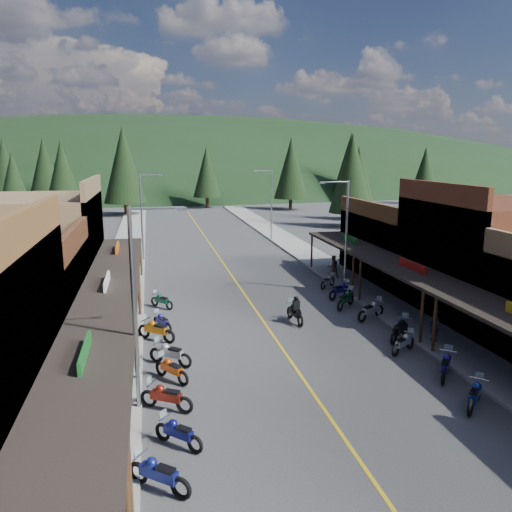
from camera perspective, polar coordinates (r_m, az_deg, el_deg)
ground at (r=27.16m, az=2.34°, el=-9.60°), size 220.00×220.00×0.00m
centerline at (r=46.01m, az=-3.87°, el=-0.67°), size 0.15×90.00×0.01m
sidewalk_west at (r=45.61m, az=-14.75°, el=-1.06°), size 3.40×94.00×0.15m
sidewalk_east at (r=47.98m, az=6.46°, el=-0.12°), size 3.40×94.00×0.15m
shop_west_2 at (r=28.17m, az=-26.91°, el=-4.68°), size 10.90×9.00×6.20m
shop_west_3 at (r=37.09m, az=-23.45°, el=0.89°), size 10.90×10.20×8.20m
shop_east_2 at (r=33.65m, az=24.99°, el=-0.27°), size 10.90×9.00×8.20m
shop_east_3 at (r=41.71m, az=16.97°, el=1.08°), size 10.90×10.20×6.20m
streetlight_0 at (r=19.27m, az=-13.38°, el=-4.93°), size 2.16×0.18×8.00m
streetlight_1 at (r=46.80m, az=-12.79°, el=4.81°), size 2.16×0.18×8.00m
streetlight_2 at (r=35.52m, az=10.08°, el=2.79°), size 2.16×0.18×8.00m
streetlight_3 at (r=56.35m, az=1.63°, el=6.23°), size 2.16×0.18×8.00m
ridge_hill at (r=159.91m, az=-9.91°, el=8.04°), size 310.00×140.00×60.00m
pine_1 at (r=96.14m, az=-23.00°, el=9.26°), size 5.88×5.88×12.50m
pine_2 at (r=82.58m, az=-14.87°, el=10.05°), size 6.72×6.72×14.00m
pine_3 at (r=91.14m, az=-5.66°, el=9.56°), size 5.04×5.04×11.00m
pine_4 at (r=87.97m, az=4.03°, el=10.00°), size 5.88×5.88×12.50m
pine_5 at (r=104.60m, az=10.77°, el=10.51°), size 6.72×6.72×14.00m
pine_6 at (r=102.88m, az=18.74°, el=9.25°), size 5.04×5.04×11.00m
pine_7 at (r=103.73m, az=-26.78°, el=9.05°), size 5.88×5.88×12.50m
pine_8 at (r=66.46m, az=-25.92°, el=7.22°), size 4.48×4.48×10.00m
pine_9 at (r=75.91m, az=11.62°, el=8.87°), size 4.93×4.93×10.80m
pine_10 at (r=75.44m, az=-21.22°, el=8.62°), size 5.38×5.38×11.60m
pine_11 at (r=67.87m, az=10.90°, el=9.27°), size 5.82×5.82×12.40m
bike_west_3 at (r=16.29m, az=-11.07°, el=-23.12°), size 2.18×1.96×1.26m
bike_west_4 at (r=18.18m, az=-8.87°, el=-19.22°), size 1.91×1.88×1.15m
bike_west_5 at (r=20.40m, az=-10.23°, el=-15.42°), size 2.28×1.78×1.27m
bike_west_6 at (r=22.75m, az=-9.63°, el=-12.53°), size 1.82×2.08×1.19m
bike_west_7 at (r=24.26m, az=-9.78°, el=-10.82°), size 2.26×1.95×1.29m
bike_west_8 at (r=27.36m, az=-11.35°, el=-8.17°), size 2.31×2.10×1.34m
bike_west_9 at (r=28.90m, az=-10.67°, el=-7.32°), size 1.44×1.99×1.09m
bike_west_10 at (r=32.89m, az=-10.72°, el=-4.96°), size 1.74×1.84×1.09m
bike_east_4 at (r=22.03m, az=23.74°, el=-14.22°), size 2.03×1.98×1.21m
bike_east_5 at (r=24.25m, az=20.87°, el=-11.49°), size 1.95×2.18×1.26m
bike_east_6 at (r=26.44m, az=16.48°, el=-9.41°), size 2.01×1.58×1.12m
bike_east_7 at (r=27.98m, az=16.11°, el=-7.98°), size 2.23×2.11×1.32m
bike_east_8 at (r=30.91m, az=13.01°, el=-5.95°), size 2.36×1.69×1.29m
bike_east_9 at (r=32.80m, az=10.22°, el=-4.78°), size 2.19×2.14×1.31m
bike_east_10 at (r=34.92m, az=9.58°, el=-3.78°), size 2.29×1.75×1.27m
bike_east_11 at (r=37.45m, az=8.20°, el=-2.83°), size 1.84×1.67×1.07m
rider_on_bike at (r=29.69m, az=4.49°, el=-6.34°), size 0.98×2.30×1.71m
pedestrian_east_a at (r=28.00m, az=19.74°, el=-7.41°), size 0.48×0.67×1.75m
pedestrian_east_b at (r=39.73m, az=8.80°, el=-1.21°), size 0.90×0.52×1.83m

